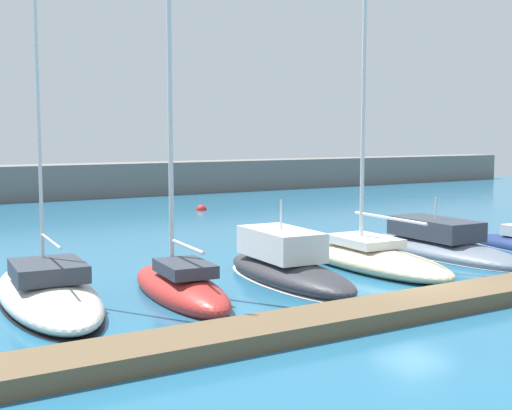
% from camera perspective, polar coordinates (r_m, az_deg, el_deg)
% --- Properties ---
extents(ground_plane, '(120.00, 120.00, 0.00)m').
position_cam_1_polar(ground_plane, '(25.90, 12.84, -7.17)').
color(ground_plane, '#236084').
extents(dock_pier, '(38.68, 2.07, 0.52)m').
position_cam_1_polar(dock_pier, '(24.55, 15.97, -7.36)').
color(dock_pier, brown).
rests_on(dock_pier, ground_plane).
extents(breakwater_seawall, '(108.00, 3.73, 3.01)m').
position_cam_1_polar(breakwater_seawall, '(64.31, -15.23, 1.90)').
color(breakwater_seawall, slate).
rests_on(breakwater_seawall, ground_plane).
extents(sailboat_ivory_second, '(3.94, 10.30, 18.53)m').
position_cam_1_polar(sailboat_ivory_second, '(24.91, -16.73, -6.87)').
color(sailboat_ivory_second, silver).
rests_on(sailboat_ivory_second, ground_plane).
extents(sailboat_red_third, '(2.89, 7.69, 12.49)m').
position_cam_1_polar(sailboat_red_third, '(24.92, -6.23, -6.59)').
color(sailboat_red_third, '#B72D28').
rests_on(sailboat_red_third, ground_plane).
extents(motorboat_charcoal_fourth, '(3.18, 8.57, 3.43)m').
position_cam_1_polar(motorboat_charcoal_fourth, '(27.46, 2.51, -5.02)').
color(motorboat_charcoal_fourth, '#2D2D33').
rests_on(motorboat_charcoal_fourth, ground_plane).
extents(sailboat_sand_fifth, '(3.66, 10.33, 15.62)m').
position_cam_1_polar(sailboat_sand_fifth, '(30.79, 9.03, -4.09)').
color(sailboat_sand_fifth, beige).
rests_on(sailboat_sand_fifth, ground_plane).
extents(motorboat_slate_sixth, '(3.53, 10.22, 3.14)m').
position_cam_1_polar(motorboat_slate_sixth, '(34.50, 14.77, -3.30)').
color(motorboat_slate_sixth, slate).
rests_on(motorboat_slate_sixth, ground_plane).
extents(mooring_buoy_red, '(0.82, 0.82, 0.82)m').
position_cam_1_polar(mooring_buoy_red, '(52.51, -4.50, -0.42)').
color(mooring_buoy_red, red).
rests_on(mooring_buoy_red, ground_plane).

